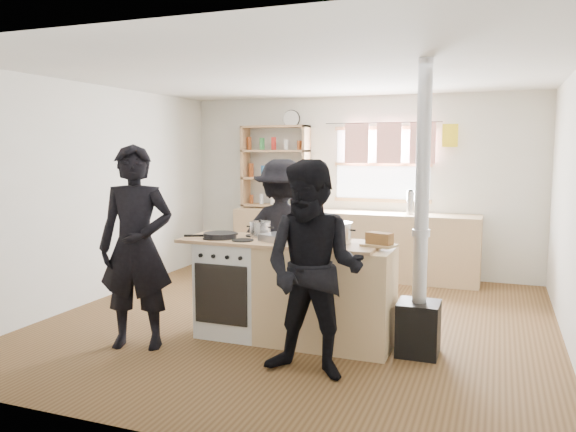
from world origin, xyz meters
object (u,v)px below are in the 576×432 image
object	(u,v)px
skillet_greens	(220,235)
thermos	(410,203)
cooking_island	(294,291)
person_far	(282,235)
flue_heater	(420,280)
bread_board	(379,241)
person_near_right	(313,270)
stockpot_counter	(336,233)
roast_tray	(282,238)
stockpot_stove	(260,229)
person_near_left	(136,247)

from	to	relation	value
skillet_greens	thermos	bearing A→B (deg)	64.65
cooking_island	skillet_greens	size ratio (longest dim) A/B	4.78
cooking_island	skillet_greens	world-z (taller)	skillet_greens
thermos	person_far	xyz separation A→B (m)	(-1.10, -1.88, -0.23)
flue_heater	bread_board	bearing A→B (deg)	-175.15
skillet_greens	person_far	distance (m)	1.01
person_near_right	person_far	xyz separation A→B (m)	(-0.89, 1.62, -0.02)
thermos	stockpot_counter	bearing A→B (deg)	-95.15
roast_tray	stockpot_stove	size ratio (longest dim) A/B	2.13
bread_board	person_near_left	xyz separation A→B (m)	(-2.03, -0.64, -0.08)
stockpot_counter	person_near_left	bearing A→B (deg)	-157.88
skillet_greens	flue_heater	xyz separation A→B (m)	(1.84, 0.10, -0.30)
thermos	bread_board	bearing A→B (deg)	-86.97
cooking_island	roast_tray	size ratio (longest dim) A/B	4.55
stockpot_stove	roast_tray	bearing A→B (deg)	-32.44
bread_board	thermos	bearing A→B (deg)	93.03
cooking_island	flue_heater	size ratio (longest dim) A/B	0.79
cooking_island	roast_tray	distance (m)	0.51
cooking_island	thermos	bearing A→B (deg)	77.02
stockpot_stove	thermos	bearing A→B (deg)	68.81
skillet_greens	stockpot_counter	xyz separation A→B (m)	(1.10, 0.10, 0.07)
person_near_right	flue_heater	bearing A→B (deg)	49.29
cooking_island	bread_board	world-z (taller)	bread_board
stockpot_counter	person_far	xyz separation A→B (m)	(-0.86, 0.88, -0.20)
thermos	flue_heater	distance (m)	2.82
person_near_left	person_near_right	xyz separation A→B (m)	(1.67, -0.08, -0.06)
stockpot_stove	bread_board	distance (m)	1.18
roast_tray	person_near_right	world-z (taller)	person_near_right
flue_heater	person_near_right	size ratio (longest dim) A/B	1.48
skillet_greens	flue_heater	bearing A→B (deg)	3.25
stockpot_counter	flue_heater	xyz separation A→B (m)	(0.74, 0.01, -0.37)
person_far	flue_heater	bearing A→B (deg)	137.05
thermos	stockpot_stove	size ratio (longest dim) A/B	1.52
person_far	thermos	bearing A→B (deg)	-134.80
bread_board	flue_heater	size ratio (longest dim) A/B	0.13
thermos	person_far	world-z (taller)	person_far
flue_heater	person_near_left	world-z (taller)	flue_heater
roast_tray	person_far	xyz separation A→B (m)	(-0.37, 0.96, -0.14)
bread_board	person_near_left	size ratio (longest dim) A/B	0.18
stockpot_stove	person_far	size ratio (longest dim) A/B	0.12
stockpot_counter	roast_tray	bearing A→B (deg)	-170.60
person_near_left	person_far	bearing A→B (deg)	45.42
person_near_left	roast_tray	bearing A→B (deg)	9.25
thermos	flue_heater	xyz separation A→B (m)	(0.49, -2.75, -0.40)
cooking_island	flue_heater	world-z (taller)	flue_heater
person_near_left	person_far	xyz separation A→B (m)	(0.78, 1.54, -0.07)
stockpot_counter	person_far	size ratio (longest dim) A/B	0.17
flue_heater	stockpot_counter	bearing A→B (deg)	-179.46
bread_board	person_far	xyz separation A→B (m)	(-1.25, 0.90, -0.15)
skillet_greens	person_near_right	world-z (taller)	person_near_right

